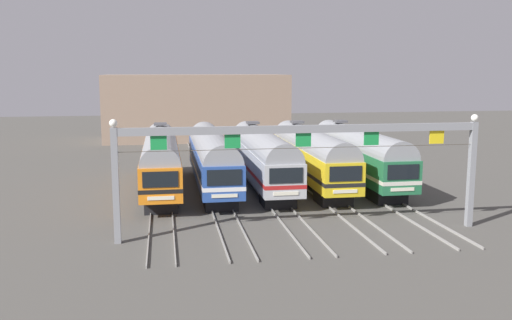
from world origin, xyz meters
name	(u,v)px	position (x,y,z in m)	size (l,w,h in m)	color
ground_plane	(262,188)	(0.00, 0.00, 0.00)	(160.00, 160.00, 0.00)	#4C4944
track_bed	(236,156)	(0.00, 17.00, 0.07)	(17.96, 70.00, 0.15)	gray
commuter_train_orange	(161,158)	(-8.23, 0.00, 2.69)	(2.88, 18.06, 5.05)	orange
commuter_train_blue	(212,157)	(-4.11, -0.01, 2.69)	(2.88, 18.06, 4.77)	#284C9E
commuter_train_stainless	(262,156)	(0.00, 0.00, 2.69)	(2.88, 18.06, 5.05)	#B2B5BA
commuter_train_yellow	(311,154)	(4.11, 0.00, 2.69)	(2.88, 18.06, 5.05)	gold
commuter_train_green	(358,153)	(8.23, 0.00, 2.69)	(2.88, 18.06, 5.05)	#236B42
catenary_gantry	(303,146)	(0.00, -13.50, 5.25)	(21.70, 0.44, 6.97)	gray
maintenance_building	(196,107)	(-3.35, 34.25, 4.52)	(25.06, 10.00, 9.04)	gray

